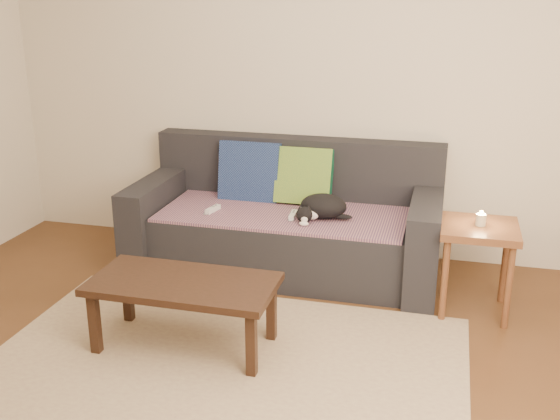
{
  "coord_description": "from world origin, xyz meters",
  "views": [
    {
      "loc": [
        1.05,
        -2.61,
        1.87
      ],
      "look_at": [
        0.05,
        1.2,
        0.55
      ],
      "focal_mm": 42.0,
      "sensor_mm": 36.0,
      "label": 1
    }
  ],
  "objects_px": {
    "coffee_table": "(183,289)",
    "cat": "(322,207)",
    "wii_remote_b": "(293,215)",
    "sofa": "(287,226)",
    "wii_remote_a": "(213,209)",
    "side_table": "(479,241)"
  },
  "relations": [
    {
      "from": "wii_remote_b",
      "to": "side_table",
      "type": "height_order",
      "value": "side_table"
    },
    {
      "from": "sofa",
      "to": "wii_remote_a",
      "type": "relative_size",
      "value": 14.0
    },
    {
      "from": "coffee_table",
      "to": "side_table",
      "type": "bearing_deg",
      "value": 28.93
    },
    {
      "from": "side_table",
      "to": "coffee_table",
      "type": "distance_m",
      "value": 1.76
    },
    {
      "from": "wii_remote_a",
      "to": "coffee_table",
      "type": "bearing_deg",
      "value": -156.4
    },
    {
      "from": "wii_remote_b",
      "to": "sofa",
      "type": "bearing_deg",
      "value": 23.46
    },
    {
      "from": "wii_remote_b",
      "to": "side_table",
      "type": "bearing_deg",
      "value": -102.48
    },
    {
      "from": "cat",
      "to": "wii_remote_b",
      "type": "bearing_deg",
      "value": 170.03
    },
    {
      "from": "wii_remote_b",
      "to": "side_table",
      "type": "distance_m",
      "value": 1.2
    },
    {
      "from": "sofa",
      "to": "cat",
      "type": "relative_size",
      "value": 5.47
    },
    {
      "from": "coffee_table",
      "to": "cat",
      "type": "bearing_deg",
      "value": 63.12
    },
    {
      "from": "coffee_table",
      "to": "sofa",
      "type": "bearing_deg",
      "value": 77.72
    },
    {
      "from": "cat",
      "to": "wii_remote_b",
      "type": "distance_m",
      "value": 0.2
    },
    {
      "from": "cat",
      "to": "wii_remote_a",
      "type": "bearing_deg",
      "value": 165.28
    },
    {
      "from": "side_table",
      "to": "coffee_table",
      "type": "bearing_deg",
      "value": -151.07
    },
    {
      "from": "wii_remote_a",
      "to": "coffee_table",
      "type": "relative_size",
      "value": 0.15
    },
    {
      "from": "wii_remote_b",
      "to": "coffee_table",
      "type": "bearing_deg",
      "value": 158.03
    },
    {
      "from": "sofa",
      "to": "cat",
      "type": "bearing_deg",
      "value": -28.18
    },
    {
      "from": "wii_remote_b",
      "to": "coffee_table",
      "type": "distance_m",
      "value": 1.11
    },
    {
      "from": "sofa",
      "to": "coffee_table",
      "type": "bearing_deg",
      "value": -102.28
    },
    {
      "from": "sofa",
      "to": "coffee_table",
      "type": "height_order",
      "value": "sofa"
    },
    {
      "from": "cat",
      "to": "wii_remote_b",
      "type": "height_order",
      "value": "cat"
    }
  ]
}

